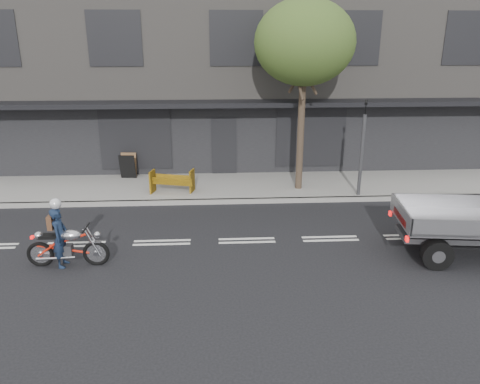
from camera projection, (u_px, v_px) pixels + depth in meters
name	position (u px, v px, depth m)	size (l,w,h in m)	color
ground	(247.00, 241.00, 13.30)	(80.00, 80.00, 0.00)	black
sidewalk	(238.00, 187.00, 17.71)	(32.00, 3.20, 0.15)	gray
kerb	(241.00, 201.00, 16.20)	(32.00, 0.20, 0.15)	gray
building_main	(231.00, 68.00, 22.68)	(26.00, 10.00, 8.00)	slate
street_tree	(304.00, 43.00, 15.67)	(3.40, 3.40, 6.74)	#382B21
traffic_light_pole	(362.00, 153.00, 16.14)	(0.12, 0.12, 3.50)	#2D2D30
motorcycle	(67.00, 246.00, 11.72)	(2.07, 0.60, 1.06)	black
rider	(60.00, 238.00, 11.64)	(0.57, 0.37, 1.55)	#15223A
construction_barrier	(172.00, 183.00, 16.55)	(1.52, 0.61, 0.85)	#E69F0C
sandwich_board	(127.00, 167.00, 18.29)	(0.61, 0.41, 0.96)	black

